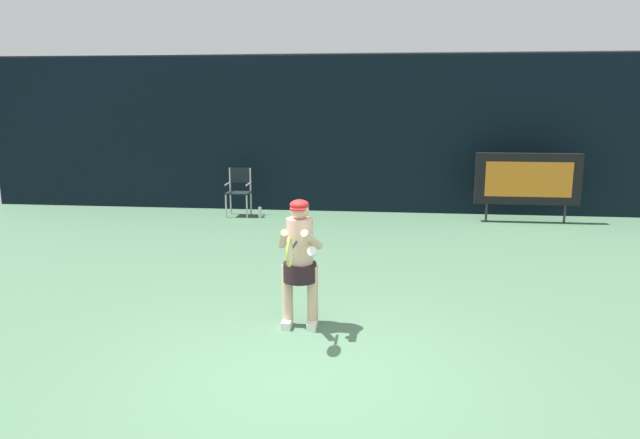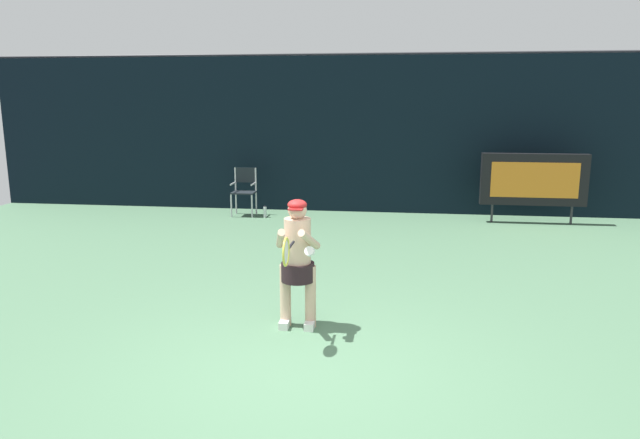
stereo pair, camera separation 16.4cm
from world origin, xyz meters
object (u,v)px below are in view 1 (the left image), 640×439
object	(u,v)px
scoreboard	(528,179)
umpire_chair	(239,189)
water_bottle	(260,212)
tennis_player	(300,258)
tennis_racket	(290,252)

from	to	relation	value
scoreboard	umpire_chair	xyz separation A→B (m)	(-6.35, 0.05, -0.33)
water_bottle	tennis_player	xyz separation A→B (m)	(1.84, -6.33, 0.72)
umpire_chair	water_bottle	size ratio (longest dim) A/B	4.08
umpire_chair	tennis_racket	xyz separation A→B (m)	(2.36, -7.15, 0.46)
tennis_player	water_bottle	bearing A→B (deg)	106.26
tennis_racket	tennis_player	bearing A→B (deg)	91.16
tennis_player	tennis_racket	bearing A→B (deg)	-90.73
umpire_chair	tennis_player	bearing A→B (deg)	-70.06
tennis_player	tennis_racket	xyz separation A→B (m)	(-0.01, -0.63, 0.24)
scoreboard	tennis_player	distance (m)	7.60
scoreboard	tennis_racket	xyz separation A→B (m)	(-3.99, -7.10, 0.14)
umpire_chair	tennis_racket	distance (m)	7.55
water_bottle	tennis_player	distance (m)	6.63
tennis_racket	water_bottle	bearing A→B (deg)	106.69
water_bottle	tennis_racket	xyz separation A→B (m)	(1.84, -6.96, 0.96)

